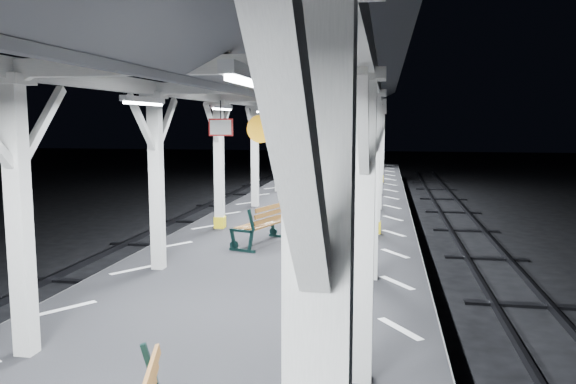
# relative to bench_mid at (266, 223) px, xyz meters

# --- Properties ---
(ground) EXTENTS (120.00, 120.00, 0.00)m
(ground) POSITION_rel_bench_mid_xyz_m (0.41, -0.38, -1.51)
(ground) COLOR black
(ground) RESTS_ON ground
(platform) EXTENTS (6.00, 50.00, 1.00)m
(platform) POSITION_rel_bench_mid_xyz_m (0.41, -0.38, -1.01)
(platform) COLOR black
(platform) RESTS_ON ground
(hazard_stripes_left) EXTENTS (1.00, 48.00, 0.01)m
(hazard_stripes_left) POSITION_rel_bench_mid_xyz_m (-2.04, -0.38, -0.50)
(hazard_stripes_left) COLOR silver
(hazard_stripes_left) RESTS_ON platform
(hazard_stripes_right) EXTENTS (1.00, 48.00, 0.01)m
(hazard_stripes_right) POSITION_rel_bench_mid_xyz_m (2.86, -0.38, -0.50)
(hazard_stripes_right) COLOR silver
(hazard_stripes_right) RESTS_ON platform
(track_left) EXTENTS (2.20, 60.00, 0.16)m
(track_left) POSITION_rel_bench_mid_xyz_m (-4.59, -0.38, -1.43)
(track_left) COLOR #2D2D33
(track_left) RESTS_ON ground
(track_right) EXTENTS (2.20, 60.00, 0.16)m
(track_right) POSITION_rel_bench_mid_xyz_m (5.41, -0.38, -1.43)
(track_right) COLOR #2D2D33
(track_right) RESTS_ON ground
(canopy) EXTENTS (5.40, 49.00, 4.65)m
(canopy) POSITION_rel_bench_mid_xyz_m (0.41, -0.40, 3.06)
(canopy) COLOR silver
(canopy) RESTS_ON platform
(bench_mid) EXTENTS (1.17, 1.87, 0.95)m
(bench_mid) POSITION_rel_bench_mid_xyz_m (0.00, 0.00, 0.00)
(bench_mid) COLOR black
(bench_mid) RESTS_ON platform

